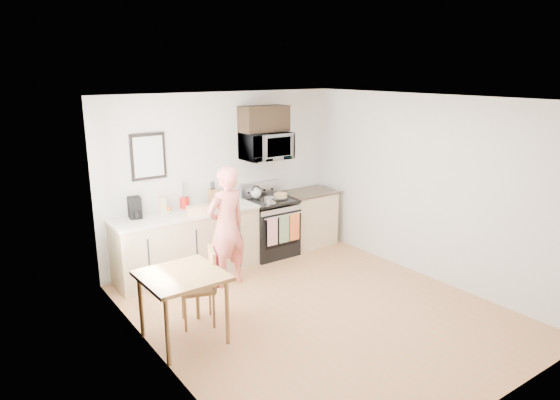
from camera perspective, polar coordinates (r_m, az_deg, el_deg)
floor at (r=6.40m, az=4.27°, el=-12.50°), size 4.60×4.60×0.00m
back_wall at (r=7.77m, az=-6.39°, el=2.58°), size 4.00×0.04×2.60m
front_wall at (r=4.50m, az=23.72°, el=-7.73°), size 4.00×0.04×2.60m
left_wall at (r=4.94m, az=-13.73°, el=-4.90°), size 0.04×4.60×2.60m
right_wall at (r=7.32m, az=16.65°, el=1.30°), size 0.04×4.60×2.60m
ceiling at (r=5.70m, az=4.78°, el=11.43°), size 4.00×4.60×0.04m
window at (r=5.60m, az=-16.60°, el=-0.08°), size 0.06×1.40×1.50m
cabinet_left at (r=7.40m, az=-10.50°, el=-5.05°), size 2.10×0.60×0.90m
countertop_left at (r=7.25m, az=-10.68°, el=-1.56°), size 2.14×0.64×0.04m
cabinet_right at (r=8.51m, az=3.22°, el=-2.18°), size 0.84×0.60×0.90m
countertop_right at (r=8.39m, az=3.26°, el=0.89°), size 0.88×0.64×0.04m
range at (r=8.04m, az=-1.15°, el=-3.27°), size 0.76×0.70×1.16m
microwave at (r=7.82m, az=-1.64°, el=6.18°), size 0.76×0.51×0.42m
upper_cabinet at (r=7.81m, az=-1.84°, el=9.27°), size 0.76×0.35×0.40m
wall_art at (r=7.17m, az=-14.83°, el=4.83°), size 0.50×0.04×0.65m
wall_trivet at (r=7.78m, az=-6.01°, el=2.61°), size 0.20×0.02×0.20m
person at (r=6.85m, az=-6.15°, el=-3.05°), size 0.67×0.49×1.68m
dining_table at (r=5.56m, az=-11.13°, el=-9.15°), size 0.84×0.84×0.79m
chair at (r=5.94m, az=-8.22°, el=-8.56°), size 0.53×0.50×0.92m
knife_block at (r=7.52m, az=-7.62°, el=0.29°), size 0.13×0.17×0.25m
utensil_crock at (r=7.43m, az=-10.88°, el=0.26°), size 0.13×0.13×0.40m
fruit_bowl at (r=7.28m, az=-12.92°, el=-1.17°), size 0.26×0.26×0.09m
milk_carton at (r=7.22m, az=-13.29°, el=-0.62°), size 0.10×0.10×0.24m
coffee_maker at (r=7.11m, az=-16.24°, el=-0.92°), size 0.19×0.26×0.29m
bread_bag at (r=7.10m, az=-9.24°, el=-1.17°), size 0.36×0.23×0.12m
cake at (r=7.94m, az=0.07°, el=0.47°), size 0.26×0.26×0.09m
kettle at (r=7.94m, az=-2.76°, el=0.81°), size 0.17×0.17×0.21m
pot at (r=7.66m, az=-1.13°, el=-0.03°), size 0.18×0.31×0.09m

